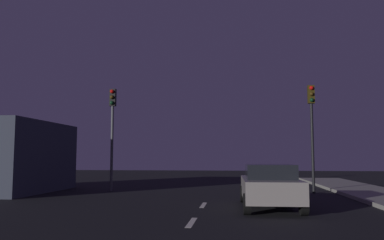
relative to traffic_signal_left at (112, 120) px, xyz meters
name	(u,v)px	position (x,y,z in m)	size (l,w,h in m)	color
ground_plane	(194,219)	(5.18, -8.41, -3.69)	(80.00, 80.00, 0.00)	black
lane_stripe_third	(192,222)	(5.18, -9.01, -3.68)	(0.16, 1.60, 0.01)	silver
lane_stripe_fourth	(203,205)	(5.18, -5.21, -3.68)	(0.16, 1.60, 0.01)	silver
traffic_signal_left	(112,120)	(0.00, 0.00, 0.00)	(0.32, 0.38, 5.30)	#4C4C51
traffic_signal_right	(312,118)	(10.11, 0.00, -0.01)	(0.32, 0.38, 5.28)	black
car_stopped_ahead	(269,185)	(7.52, -5.81, -2.92)	(1.97, 4.44, 1.49)	gray
storefront_left	(0,157)	(-5.48, -1.02, -1.94)	(5.33, 6.42, 3.50)	#333847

